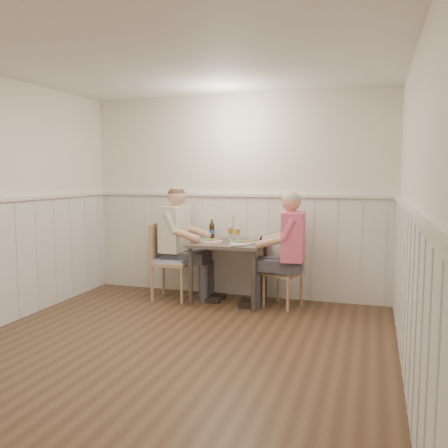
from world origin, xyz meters
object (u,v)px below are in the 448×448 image
object	(u,v)px
dining_table	(229,251)
grass_vase	(232,228)
chair_left	(167,258)
diner_cream	(178,251)
chair_right	(287,270)
man_in_pink	(289,259)
beer_bottle	(212,230)

from	to	relation	value
dining_table	grass_vase	bearing A→B (deg)	97.34
chair_left	grass_vase	world-z (taller)	grass_vase
diner_cream	dining_table	bearing A→B (deg)	-1.83
dining_table	chair_left	xyz separation A→B (m)	(-0.80, -0.06, -0.12)
diner_cream	chair_right	bearing A→B (deg)	-0.62
chair_left	dining_table	bearing A→B (deg)	3.95
chair_left	chair_right	bearing A→B (deg)	2.33
chair_right	grass_vase	world-z (taller)	grass_vase
man_in_pink	diner_cream	xyz separation A→B (m)	(-1.45, 0.08, 0.02)
dining_table	diner_cream	size ratio (longest dim) A/B	0.61
diner_cream	grass_vase	size ratio (longest dim) A/B	4.30
chair_right	beer_bottle	xyz separation A→B (m)	(-1.02, 0.23, 0.42)
chair_left	man_in_pink	bearing A→B (deg)	-0.12
dining_table	diner_cream	distance (m)	0.69
man_in_pink	grass_vase	xyz separation A→B (m)	(-0.79, 0.31, 0.31)
man_in_pink	diner_cream	world-z (taller)	diner_cream
chair_right	chair_left	distance (m)	1.53
dining_table	chair_left	distance (m)	0.82
beer_bottle	chair_right	bearing A→B (deg)	-12.59
beer_bottle	grass_vase	size ratio (longest dim) A/B	0.75
chair_left	grass_vase	size ratio (longest dim) A/B	2.84
chair_right	beer_bottle	world-z (taller)	beer_bottle
dining_table	man_in_pink	size ratio (longest dim) A/B	0.63
grass_vase	beer_bottle	bearing A→B (deg)	-177.58
chair_left	man_in_pink	xyz separation A→B (m)	(1.56, -0.00, 0.07)
chair_left	diner_cream	xyz separation A→B (m)	(0.11, 0.08, 0.09)
dining_table	diner_cream	world-z (taller)	diner_cream
man_in_pink	beer_bottle	distance (m)	1.14
man_in_pink	beer_bottle	xyz separation A→B (m)	(-1.06, 0.29, 0.27)
grass_vase	chair_left	bearing A→B (deg)	-158.61
diner_cream	grass_vase	distance (m)	0.75
diner_cream	grass_vase	xyz separation A→B (m)	(0.66, 0.22, 0.29)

